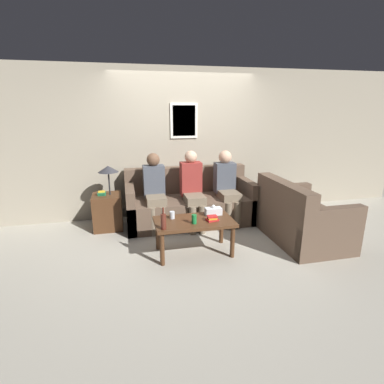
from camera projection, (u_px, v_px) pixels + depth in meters
name	position (u px, v px, depth m)	size (l,w,h in m)	color
ground_plane	(197.00, 233.00, 4.76)	(16.00, 16.00, 0.00)	#ADA899
wall_back	(184.00, 143.00, 5.35)	(9.00, 0.08, 2.60)	#9E937F
couch_main	(190.00, 204.00, 5.17)	(2.15, 0.91, 0.91)	brown
couch_side	(300.00, 220.00, 4.43)	(0.91, 1.34, 0.91)	brown
coffee_table	(194.00, 225.00, 4.00)	(1.05, 0.58, 0.48)	#4C2D19
side_table_with_lamp	(108.00, 208.00, 4.86)	(0.46, 0.46, 1.04)	#4C2D19
wine_bottle	(163.00, 221.00, 3.67)	(0.07, 0.07, 0.28)	#562319
drinking_glass	(172.00, 215.00, 4.03)	(0.07, 0.07, 0.10)	silver
book_stack	(212.00, 218.00, 3.97)	(0.17, 0.14, 0.07)	red
soda_can	(194.00, 219.00, 3.86)	(0.07, 0.07, 0.12)	#197A38
tissue_box	(213.00, 211.00, 4.18)	(0.23, 0.12, 0.14)	silver
person_left	(155.00, 188.00, 4.80)	(0.34, 0.59, 1.22)	#756651
person_middle	(192.00, 187.00, 4.88)	(0.34, 0.63, 1.25)	#756651
person_right	(227.00, 184.00, 5.05)	(0.34, 0.62, 1.23)	#756651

